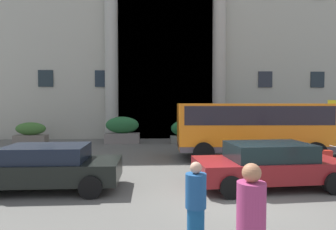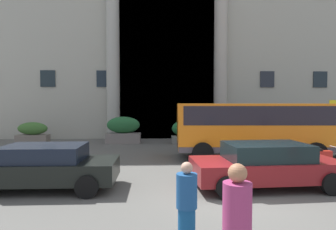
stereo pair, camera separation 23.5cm
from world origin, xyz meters
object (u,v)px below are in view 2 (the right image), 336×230
Objects in this scene: white_taxi_kerbside at (44,166)px; bus_stop_sign at (333,120)px; hedge_planter_entrance_right at (33,133)px; hedge_planter_west at (238,131)px; hedge_planter_entrance_left at (304,131)px; parked_sedan_far at (266,165)px; hedge_planter_far_west at (184,132)px; motorcycle_far_end at (318,158)px; pedestrian_child_trailing at (187,207)px; orange_minibus at (252,125)px; hedge_planter_far_east at (123,131)px.

bus_stop_sign is at bearing 25.46° from white_taxi_kerbside.
hedge_planter_west is (12.86, 0.14, 0.12)m from hedge_planter_entrance_right.
white_taxi_kerbside is (-12.56, -9.26, -0.11)m from hedge_planter_entrance_left.
white_taxi_kerbside is at bearing 175.35° from parked_sedan_far.
hedge_planter_entrance_left is at bearing -1.67° from hedge_planter_far_west.
bus_stop_sign reaches higher than white_taxi_kerbside.
hedge_planter_entrance_left is (16.91, -0.25, 0.14)m from hedge_planter_entrance_right.
hedge_planter_entrance_left is (7.53, -0.22, 0.11)m from hedge_planter_far_west.
hedge_planter_entrance_right is at bearing -179.38° from hedge_planter_west.
hedge_planter_far_west is 0.38× the size of white_taxi_kerbside.
parked_sedan_far is at bearing -101.16° from hedge_planter_west.
motorcycle_far_end is 8.02m from pedestrian_child_trailing.
orange_minibus is 4.73m from parked_sedan_far.
parked_sedan_far is at bearing -122.59° from hedge_planter_entrance_left.
orange_minibus is at bearing -105.41° from pedestrian_child_trailing.
orange_minibus is 5.72m from hedge_planter_far_west.
motorcycle_far_end is (-3.16, -7.23, -0.34)m from hedge_planter_entrance_left.
orange_minibus is at bearing 29.80° from white_taxi_kerbside.
white_taxi_kerbside is at bearing -143.60° from hedge_planter_entrance_left.
hedge_planter_west reaches higher than pedestrian_child_trailing.
hedge_planter_entrance_left is 0.45× the size of white_taxi_kerbside.
pedestrian_child_trailing is (2.61, -13.29, -0.04)m from hedge_planter_far_east.
orange_minibus is at bearing -22.81° from hedge_planter_entrance_right.
hedge_planter_far_east is 1.26× the size of hedge_planter_west.
hedge_planter_entrance_right is (-16.77, 3.48, -1.01)m from bus_stop_sign.
motorcycle_far_end is at bearing 32.70° from parked_sedan_far.
hedge_planter_far_west is at bearing 117.19° from motorcycle_far_end.
hedge_planter_entrance_left is 15.66m from pedestrian_child_trailing.
hedge_planter_entrance_left is (0.14, 3.22, -0.87)m from bus_stop_sign.
hedge_planter_far_east is at bearing 134.20° from motorcycle_far_end.
hedge_planter_west is at bearing 74.77° from parked_sedan_far.
orange_minibus reaches higher than hedge_planter_far_east.
hedge_planter_far_east is 1.05× the size of motorcycle_far_end.
orange_minibus is 4.42× the size of pedestrian_child_trailing.
orange_minibus is 6.90m from hedge_planter_entrance_left.
hedge_planter_far_west is at bearing 61.61° from white_taxi_kerbside.
hedge_planter_far_east is at bearing 178.52° from hedge_planter_entrance_left.
orange_minibus is 4.06× the size of hedge_planter_west.
parked_sedan_far is (-1.92, -9.72, -0.08)m from hedge_planter_west.
motorcycle_far_end is at bearing -124.42° from pedestrian_child_trailing.
hedge_planter_entrance_left is 11.07m from parked_sedan_far.
bus_stop_sign is 8.49m from parked_sedan_far.
orange_minibus is 3.37× the size of motorcycle_far_end.
parked_sedan_far is (-5.96, -9.33, -0.10)m from hedge_planter_entrance_left.
bus_stop_sign is 1.59× the size of hedge_planter_west.
bus_stop_sign is 1.41× the size of hedge_planter_entrance_left.
hedge_planter_west is (3.49, 0.17, 0.09)m from hedge_planter_far_west.
pedestrian_child_trailing is at bearing -112.57° from orange_minibus.
parked_sedan_far is at bearing -60.78° from hedge_planter_far_east.
hedge_planter_far_west reaches higher than white_taxi_kerbside.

